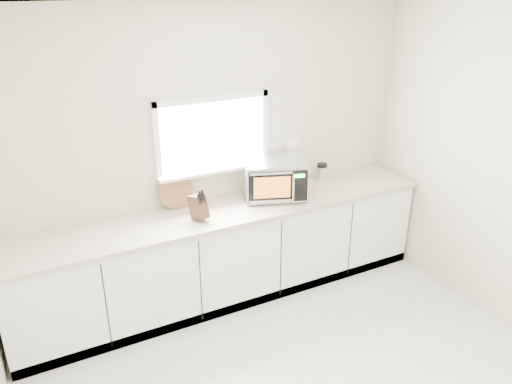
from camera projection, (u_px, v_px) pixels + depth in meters
back_wall at (213, 153)px, 4.59m from camera, size 4.00×0.17×2.70m
cabinets at (228, 255)px, 4.72m from camera, size 3.92×0.60×0.88m
countertop at (228, 211)px, 4.53m from camera, size 3.92×0.64×0.04m
microwave at (274, 178)px, 4.71m from camera, size 0.68×0.60×0.37m
knife_block at (198, 207)px, 4.28m from camera, size 0.15×0.22×0.29m
cutting_board at (176, 191)px, 4.49m from camera, size 0.33×0.08×0.33m
coffee_grinder at (322, 172)px, 5.12m from camera, size 0.12×0.12×0.19m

